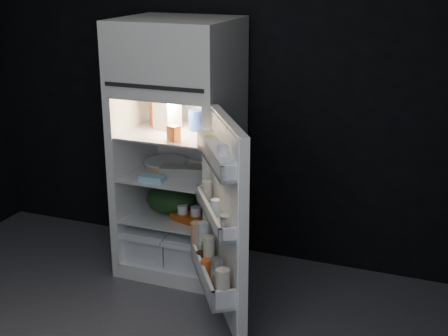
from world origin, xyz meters
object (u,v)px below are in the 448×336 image
at_px(egg_carton, 182,171).
at_px(yogurt_tray, 191,218).
at_px(refrigerator, 180,139).
at_px(fridge_door, 223,225).
at_px(milk_jug, 167,112).

bearing_deg(egg_carton, yogurt_tray, -49.06).
distance_m(refrigerator, yogurt_tray, 0.55).
xyz_separation_m(fridge_door, egg_carton, (-0.52, 0.58, 0.08)).
height_order(fridge_door, yogurt_tray, fridge_door).
xyz_separation_m(egg_carton, yogurt_tray, (0.08, -0.06, -0.31)).
bearing_deg(milk_jug, yogurt_tray, -16.35).
bearing_deg(milk_jug, fridge_door, -27.69).
bearing_deg(egg_carton, milk_jug, 131.94).
height_order(fridge_door, egg_carton, fridge_door).
relative_size(fridge_door, milk_jug, 5.08).
xyz_separation_m(refrigerator, egg_carton, (0.06, -0.11, -0.19)).
distance_m(egg_carton, yogurt_tray, 0.33).
xyz_separation_m(refrigerator, fridge_door, (0.58, -0.69, -0.27)).
bearing_deg(egg_carton, fridge_door, -62.46).
bearing_deg(refrigerator, egg_carton, -60.95).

